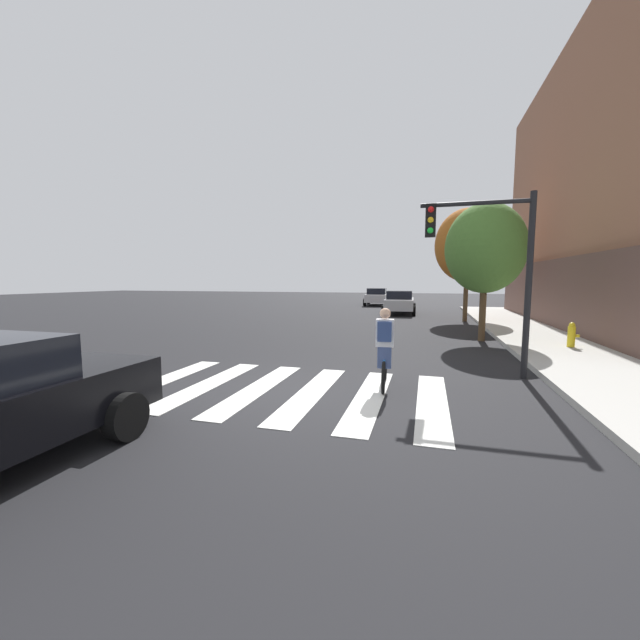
% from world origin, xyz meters
% --- Properties ---
extents(ground_plane, '(120.00, 120.00, 0.00)m').
position_xyz_m(ground_plane, '(0.00, 0.00, 0.00)').
color(ground_plane, black).
extents(crosswalk_stripes, '(6.38, 3.94, 0.01)m').
position_xyz_m(crosswalk_stripes, '(0.18, 0.00, 0.01)').
color(crosswalk_stripes, silver).
rests_on(crosswalk_stripes, ground).
extents(sedan_mid, '(2.21, 4.52, 1.55)m').
position_xyz_m(sedan_mid, '(1.20, 18.75, 0.80)').
color(sedan_mid, '#B7B7BC').
rests_on(sedan_mid, ground).
extents(sedan_far, '(2.18, 4.46, 1.52)m').
position_xyz_m(sedan_far, '(-1.33, 26.91, 0.79)').
color(sedan_far, '#B7B7BC').
rests_on(sedan_far, ground).
extents(cyclist, '(0.38, 1.71, 1.69)m').
position_xyz_m(cyclist, '(2.13, 0.73, 0.84)').
color(cyclist, black).
rests_on(cyclist, ground).
extents(traffic_light_near, '(2.47, 0.28, 4.20)m').
position_xyz_m(traffic_light_near, '(4.30, 2.39, 2.86)').
color(traffic_light_near, black).
rests_on(traffic_light_near, ground).
extents(fire_hydrant, '(0.33, 0.22, 0.78)m').
position_xyz_m(fire_hydrant, '(7.37, 6.44, 0.53)').
color(fire_hydrant, gold).
rests_on(fire_hydrant, sidewalk).
extents(street_tree_near, '(2.83, 2.83, 5.03)m').
position_xyz_m(street_tree_near, '(4.93, 7.97, 3.39)').
color(street_tree_near, '#4C3823').
rests_on(street_tree_near, ground).
extents(street_tree_mid, '(3.41, 3.41, 6.07)m').
position_xyz_m(street_tree_mid, '(4.97, 14.96, 4.10)').
color(street_tree_mid, '#4C3823').
rests_on(street_tree_mid, ground).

